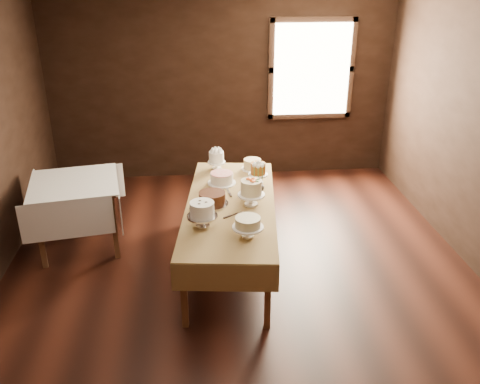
{
  "coord_description": "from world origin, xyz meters",
  "views": [
    {
      "loc": [
        -0.43,
        -4.38,
        3.04
      ],
      "look_at": [
        0.0,
        0.2,
        0.95
      ],
      "focal_mm": 38.22,
      "sensor_mm": 36.0,
      "label": 1
    }
  ],
  "objects_px": {
    "cake_speckled": "(252,165)",
    "side_table": "(75,190)",
    "display_table": "(231,208)",
    "cake_server_c": "(228,191)",
    "cake_swirl": "(202,216)",
    "cake_meringue": "(216,161)",
    "cake_cream": "(248,228)",
    "cake_flowers": "(251,194)",
    "cake_server_a": "(237,214)",
    "cake_server_d": "(256,191)",
    "cake_lattice": "(222,179)",
    "flower_vase": "(258,186)",
    "cake_caramel": "(258,174)",
    "cake_server_e": "(203,212)",
    "cake_chocolate": "(212,199)"
  },
  "relations": [
    {
      "from": "cake_caramel",
      "to": "cake_swirl",
      "type": "height_order",
      "value": "cake_swirl"
    },
    {
      "from": "cake_swirl",
      "to": "cake_lattice",
      "type": "bearing_deg",
      "value": 76.46
    },
    {
      "from": "cake_lattice",
      "to": "cake_cream",
      "type": "xyz_separation_m",
      "value": [
        0.16,
        -1.25,
        0.04
      ]
    },
    {
      "from": "cake_flowers",
      "to": "cake_server_a",
      "type": "relative_size",
      "value": 1.26
    },
    {
      "from": "cake_meringue",
      "to": "cake_swirl",
      "type": "relative_size",
      "value": 0.72
    },
    {
      "from": "cake_meringue",
      "to": "cake_server_e",
      "type": "relative_size",
      "value": 0.97
    },
    {
      "from": "cake_meringue",
      "to": "cake_lattice",
      "type": "bearing_deg",
      "value": -85.47
    },
    {
      "from": "side_table",
      "to": "flower_vase",
      "type": "distance_m",
      "value": 2.05
    },
    {
      "from": "display_table",
      "to": "cake_server_d",
      "type": "xyz_separation_m",
      "value": [
        0.3,
        0.27,
        0.06
      ]
    },
    {
      "from": "side_table",
      "to": "cake_speckled",
      "type": "relative_size",
      "value": 4.11
    },
    {
      "from": "cake_speckled",
      "to": "side_table",
      "type": "bearing_deg",
      "value": -169.13
    },
    {
      "from": "cake_meringue",
      "to": "cake_cream",
      "type": "xyz_separation_m",
      "value": [
        0.2,
        -1.7,
        -0.01
      ]
    },
    {
      "from": "flower_vase",
      "to": "cake_server_a",
      "type": "bearing_deg",
      "value": -118.71
    },
    {
      "from": "display_table",
      "to": "cake_meringue",
      "type": "distance_m",
      "value": 1.0
    },
    {
      "from": "cake_speckled",
      "to": "cake_chocolate",
      "type": "xyz_separation_m",
      "value": [
        -0.53,
        -0.93,
        0.0
      ]
    },
    {
      "from": "cake_caramel",
      "to": "cake_server_d",
      "type": "relative_size",
      "value": 1.08
    },
    {
      "from": "cake_flowers",
      "to": "cake_cream",
      "type": "distance_m",
      "value": 0.67
    },
    {
      "from": "side_table",
      "to": "cake_lattice",
      "type": "xyz_separation_m",
      "value": [
        1.64,
        -0.01,
        0.07
      ]
    },
    {
      "from": "cake_swirl",
      "to": "flower_vase",
      "type": "distance_m",
      "value": 0.98
    },
    {
      "from": "side_table",
      "to": "flower_vase",
      "type": "xyz_separation_m",
      "value": [
        2.03,
        -0.28,
        0.09
      ]
    },
    {
      "from": "cake_flowers",
      "to": "cake_server_a",
      "type": "xyz_separation_m",
      "value": [
        -0.17,
        -0.19,
        -0.12
      ]
    },
    {
      "from": "cake_lattice",
      "to": "cake_flowers",
      "type": "bearing_deg",
      "value": -65.5
    },
    {
      "from": "cake_server_c",
      "to": "cake_lattice",
      "type": "bearing_deg",
      "value": 7.64
    },
    {
      "from": "display_table",
      "to": "cake_flowers",
      "type": "xyz_separation_m",
      "value": [
        0.21,
        -0.06,
        0.18
      ]
    },
    {
      "from": "cake_server_d",
      "to": "cake_cream",
      "type": "bearing_deg",
      "value": -158.27
    },
    {
      "from": "cake_chocolate",
      "to": "cake_swirl",
      "type": "relative_size",
      "value": 1.21
    },
    {
      "from": "cake_lattice",
      "to": "cake_flowers",
      "type": "height_order",
      "value": "cake_flowers"
    },
    {
      "from": "cake_server_d",
      "to": "flower_vase",
      "type": "relative_size",
      "value": 1.71
    },
    {
      "from": "cake_cream",
      "to": "cake_server_c",
      "type": "bearing_deg",
      "value": 95.82
    },
    {
      "from": "cake_meringue",
      "to": "cake_swirl",
      "type": "xyz_separation_m",
      "value": [
        -0.21,
        -1.47,
        0.01
      ]
    },
    {
      "from": "cake_meringue",
      "to": "cake_flowers",
      "type": "bearing_deg",
      "value": -73.65
    },
    {
      "from": "cake_speckled",
      "to": "flower_vase",
      "type": "xyz_separation_m",
      "value": [
        -0.01,
        -0.67,
        0.01
      ]
    },
    {
      "from": "cake_chocolate",
      "to": "cake_cream",
      "type": "relative_size",
      "value": 1.36
    },
    {
      "from": "cake_server_a",
      "to": "display_table",
      "type": "bearing_deg",
      "value": 66.76
    },
    {
      "from": "cake_lattice",
      "to": "cake_server_a",
      "type": "distance_m",
      "value": 0.79
    },
    {
      "from": "side_table",
      "to": "cake_flowers",
      "type": "relative_size",
      "value": 3.62
    },
    {
      "from": "cake_chocolate",
      "to": "cake_server_d",
      "type": "xyz_separation_m",
      "value": [
        0.49,
        0.27,
        -0.06
      ]
    },
    {
      "from": "cake_cream",
      "to": "cake_server_d",
      "type": "relative_size",
      "value": 1.2
    },
    {
      "from": "display_table",
      "to": "cake_server_c",
      "type": "distance_m",
      "value": 0.32
    },
    {
      "from": "side_table",
      "to": "cake_meringue",
      "type": "distance_m",
      "value": 1.67
    },
    {
      "from": "display_table",
      "to": "cake_lattice",
      "type": "relative_size",
      "value": 7.2
    },
    {
      "from": "cake_meringue",
      "to": "cake_server_a",
      "type": "xyz_separation_m",
      "value": [
        0.14,
        -1.23,
        -0.1
      ]
    },
    {
      "from": "cake_caramel",
      "to": "cake_chocolate",
      "type": "height_order",
      "value": "cake_caramel"
    },
    {
      "from": "cake_server_a",
      "to": "cake_server_c",
      "type": "xyz_separation_m",
      "value": [
        -0.04,
        0.57,
        0.0
      ]
    },
    {
      "from": "cake_meringue",
      "to": "cake_speckled",
      "type": "relative_size",
      "value": 0.87
    },
    {
      "from": "cake_lattice",
      "to": "cake_meringue",
      "type": "bearing_deg",
      "value": 94.53
    },
    {
      "from": "side_table",
      "to": "cake_server_a",
      "type": "bearing_deg",
      "value": -24.35
    },
    {
      "from": "cake_lattice",
      "to": "flower_vase",
      "type": "height_order",
      "value": "flower_vase"
    },
    {
      "from": "cake_server_e",
      "to": "cake_chocolate",
      "type": "bearing_deg",
      "value": 95.6
    },
    {
      "from": "display_table",
      "to": "cake_swirl",
      "type": "height_order",
      "value": "cake_swirl"
    }
  ]
}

